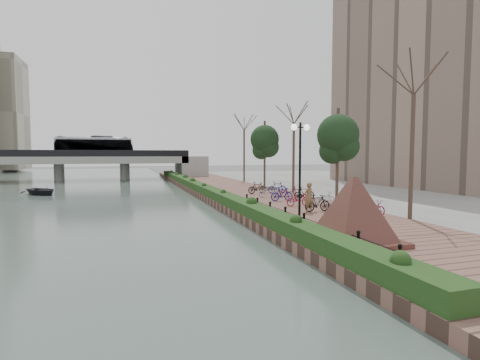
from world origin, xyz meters
name	(u,v)px	position (x,y,z in m)	size (l,w,h in m)	color
ground	(284,249)	(0.00, 0.00, 0.00)	(220.00, 220.00, 0.00)	#59595B
river_water	(24,196)	(-15.00, 25.00, 0.01)	(30.00, 130.00, 0.02)	#45564D
promenade	(245,195)	(4.00, 17.50, 0.25)	(8.00, 75.00, 0.50)	brown
inland_pavement	(395,190)	(20.00, 17.50, 0.25)	(24.00, 75.00, 0.50)	slate
hedge	(201,187)	(0.60, 20.00, 0.80)	(1.10, 56.00, 0.60)	#173814
chain_fence	(294,219)	(1.40, 2.00, 0.85)	(0.10, 14.10, 0.70)	black
granite_monument	(354,209)	(2.13, -1.62, 1.77)	(4.81, 4.81, 2.50)	#441D1D
lamppost	(300,150)	(2.46, 3.60, 4.07)	(1.02, 0.32, 4.96)	black
motorcycle	(369,225)	(3.44, -0.80, 0.96)	(0.46, 1.47, 0.92)	black
pedestrian	(309,197)	(4.00, 5.55, 1.37)	(0.63, 0.42, 1.74)	brown
bicycle_parking	(302,196)	(5.50, 9.30, 0.97)	(2.40, 14.69, 1.00)	#A5A4A9
street_trees	(312,156)	(8.00, 12.68, 3.69)	(3.20, 37.12, 6.80)	#392A21
apartment_tower	(445,17)	(26.00, 18.00, 18.00)	(12.00, 24.00, 35.00)	gray
bridge	(66,157)	(-13.99, 45.00, 3.37)	(36.00, 10.77, 6.50)	gray
boat	(42,190)	(-13.62, 25.44, 0.42)	(2.75, 3.84, 0.80)	black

